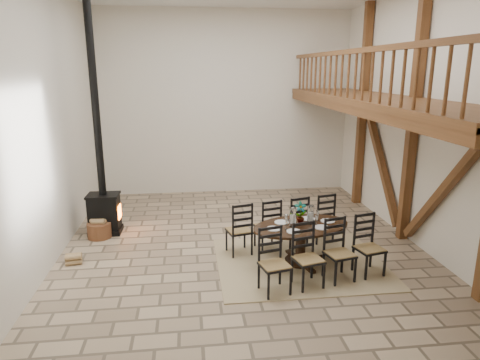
{
  "coord_description": "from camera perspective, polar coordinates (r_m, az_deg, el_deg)",
  "views": [
    {
      "loc": [
        -1.02,
        -7.91,
        3.45
      ],
      "look_at": [
        0.01,
        0.4,
        1.26
      ],
      "focal_mm": 32.0,
      "sensor_mm": 36.0,
      "label": 1
    }
  ],
  "objects": [
    {
      "name": "ground",
      "position": [
        8.69,
        0.28,
        -8.73
      ],
      "size": [
        8.0,
        8.0,
        0.0
      ],
      "primitive_type": "plane",
      "color": "tan",
      "rests_on": "ground"
    },
    {
      "name": "room_shell",
      "position": [
        8.22,
        8.73,
        11.46
      ],
      "size": [
        7.02,
        8.02,
        5.01
      ],
      "color": "silver",
      "rests_on": "ground"
    },
    {
      "name": "rug",
      "position": [
        8.03,
        7.99,
        -10.87
      ],
      "size": [
        3.0,
        2.5,
        0.02
      ],
      "primitive_type": "cube",
      "color": "tan",
      "rests_on": "ground"
    },
    {
      "name": "dining_table",
      "position": [
        7.88,
        8.08,
        -8.47
      ],
      "size": [
        2.63,
        2.47,
        1.16
      ],
      "rotation": [
        0.0,
        0.0,
        0.24
      ],
      "color": "black",
      "rests_on": "ground"
    },
    {
      "name": "wood_stove",
      "position": [
        9.44,
        -17.93,
        -0.35
      ],
      "size": [
        0.68,
        0.53,
        5.0
      ],
      "rotation": [
        0.0,
        0.0,
        -0.03
      ],
      "color": "black",
      "rests_on": "ground"
    },
    {
      "name": "log_basket",
      "position": [
        9.5,
        -18.24,
        -6.27
      ],
      "size": [
        0.49,
        0.49,
        0.41
      ],
      "rotation": [
        0.0,
        0.0,
        -0.43
      ],
      "color": "brown",
      "rests_on": "ground"
    },
    {
      "name": "log_stack",
      "position": [
        8.45,
        -21.29,
        -9.8
      ],
      "size": [
        0.3,
        0.23,
        0.19
      ],
      "rotation": [
        0.0,
        0.0,
        0.13
      ],
      "color": "tan",
      "rests_on": "ground"
    }
  ]
}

